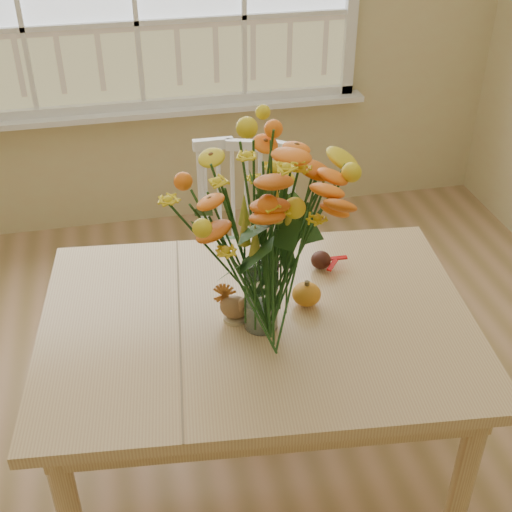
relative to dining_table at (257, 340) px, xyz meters
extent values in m
cube|color=white|center=(-0.20, 1.87, 0.06)|extent=(2.42, 0.12, 0.03)
cube|color=tan|center=(0.00, 0.00, 0.07)|extent=(1.44, 1.10, 0.04)
cube|color=tan|center=(0.00, 0.00, 0.00)|extent=(1.31, 0.96, 0.10)
cylinder|color=tan|center=(-0.54, 0.45, -0.29)|extent=(0.07, 0.07, 0.68)
cylinder|color=tan|center=(0.54, -0.45, -0.29)|extent=(0.07, 0.07, 0.68)
cylinder|color=tan|center=(0.62, 0.33, -0.29)|extent=(0.07, 0.07, 0.68)
cube|color=white|center=(0.09, 0.70, -0.20)|extent=(0.53, 0.52, 0.05)
cube|color=white|center=(0.14, 0.85, 0.05)|extent=(0.42, 0.17, 0.48)
cylinder|color=white|center=(-0.11, 0.60, -0.42)|extent=(0.03, 0.03, 0.41)
cylinder|color=white|center=(-0.02, 0.89, -0.42)|extent=(0.03, 0.03, 0.41)
cylinder|color=white|center=(0.20, 0.50, -0.42)|extent=(0.03, 0.03, 0.41)
cylinder|color=white|center=(0.29, 0.79, -0.42)|extent=(0.03, 0.03, 0.41)
cylinder|color=white|center=(0.00, -0.04, 0.21)|extent=(0.10, 0.10, 0.23)
ellipsoid|color=orange|center=(0.17, 0.04, 0.13)|extent=(0.09, 0.09, 0.07)
cylinder|color=#CCB78C|center=(-0.07, 0.01, 0.10)|extent=(0.07, 0.07, 0.01)
ellipsoid|color=brown|center=(-0.07, 0.01, 0.14)|extent=(0.11, 0.10, 0.08)
ellipsoid|color=#38160F|center=(0.27, 0.22, 0.12)|extent=(0.07, 0.07, 0.06)
camera|label=1|loc=(-0.36, -1.64, 1.43)|focal=48.00mm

